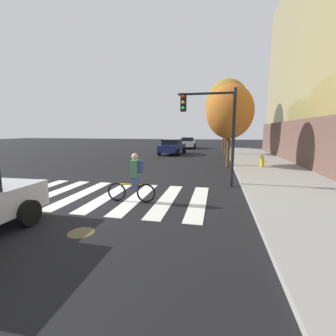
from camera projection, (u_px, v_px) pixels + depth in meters
ground_plane at (97, 195)px, 8.76m from camera, size 120.00×120.00×0.00m
crosswalk_stripes at (95, 195)px, 8.79m from camera, size 8.46×4.05×0.01m
manhole_cover at (81, 233)px, 5.54m from camera, size 0.64×0.64×0.01m
sedan_mid at (172, 147)px, 23.95m from camera, size 2.42×4.69×1.58m
sedan_far at (188, 143)px, 32.34m from camera, size 2.32×4.57×1.54m
cyclist at (134, 178)px, 7.82m from camera, size 1.71×0.37×1.69m
traffic_light_near at (214, 121)px, 9.83m from camera, size 2.47×0.28×4.20m
fire_hydrant at (262, 161)px, 14.60m from camera, size 0.33×0.22×0.78m
street_tree_near at (230, 112)px, 14.99m from camera, size 3.06×3.06×5.44m
street_tree_mid at (227, 104)px, 22.54m from camera, size 4.17×4.17×7.42m
street_tree_far at (224, 116)px, 30.36m from camera, size 3.61×3.61×6.42m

